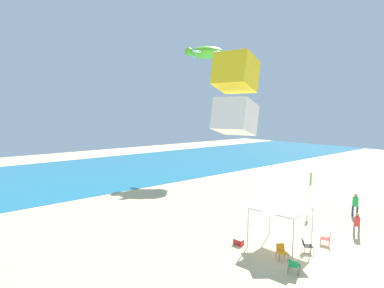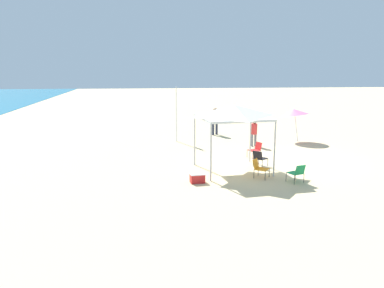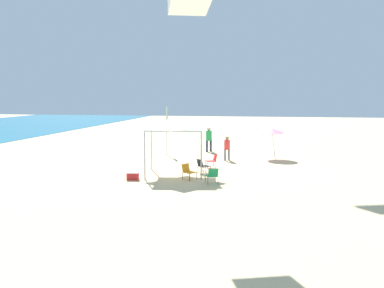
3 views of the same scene
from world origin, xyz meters
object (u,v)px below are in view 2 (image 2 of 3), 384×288
Objects in this scene: beach_umbrella at (294,112)px; canopy_tent at (233,112)px; folding_chair_right_of_tent at (259,167)px; cooler_box at (197,178)px; person_far_stroller at (254,131)px; folding_chair_near_cooler at (259,157)px; banner_flag at (176,109)px; person_beachcomber at (215,119)px; folding_chair_left_of_tent at (256,149)px; folding_chair_facing_ocean at (297,172)px.

canopy_tent is at bearing 142.24° from beach_umbrella.
folding_chair_right_of_tent is 2.88m from cooler_box.
folding_chair_near_cooler is at bearing 47.00° from person_far_stroller.
cooler_box is 0.19× the size of banner_flag.
beach_umbrella is at bearing -75.27° from folding_chair_near_cooler.
folding_chair_right_of_tent is 9.43m from banner_flag.
banner_flag is 3.68m from person_beachcomber.
banner_flag reaches higher than cooler_box.
beach_umbrella is 2.83× the size of folding_chair_left_of_tent.
folding_chair_left_of_tent is (3.81, -0.79, 0.00)m from folding_chair_right_of_tent.
folding_chair_facing_ocean is at bearing -116.16° from person_beachcomber.
banner_flag is (4.90, 4.01, 1.65)m from folding_chair_left_of_tent.
folding_chair_near_cooler is at bearing -68.69° from canopy_tent.
folding_chair_left_of_tent is 3.03m from person_far_stroller.
banner_flag is 5.16m from person_far_stroller.
banner_flag is at bearing -87.03° from folding_chair_facing_ocean.
beach_umbrella reaches higher than person_beachcomber.
folding_chair_left_of_tent is at bearing 45.96° from person_far_stroller.
beach_umbrella is at bearing -39.50° from cooler_box.
person_far_stroller is at bearing 115.74° from beach_umbrella.
beach_umbrella is 9.35m from folding_chair_right_of_tent.
cooler_box is (-1.81, 1.84, -2.60)m from canopy_tent.
person_far_stroller is (7.67, -0.00, 0.48)m from folding_chair_facing_ocean.
beach_umbrella is 1.42× the size of person_far_stroller.
folding_chair_near_cooler is at bearing -151.68° from banner_flag.
folding_chair_right_of_tent is at bearing -79.20° from cooler_box.
person_beachcomber reaches higher than folding_chair_left_of_tent.
person_far_stroller is at bearing 23.39° from folding_chair_right_of_tent.
folding_chair_facing_ocean is 7.69m from person_far_stroller.
folding_chair_near_cooler and folding_chair_left_of_tent have the same top height.
folding_chair_near_cooler is 1.00× the size of folding_chair_facing_ocean.
cooler_box is at bearing 82.08° from folding_chair_near_cooler.
person_beachcomber reaches higher than folding_chair_facing_ocean.
folding_chair_near_cooler is 7.97m from banner_flag.
canopy_tent reaches higher than beach_umbrella.
folding_chair_right_of_tent and folding_chair_left_of_tent have the same top height.
cooler_box is 9.45m from banner_flag.
cooler_box is 0.35× the size of person_beachcomber.
canopy_tent is 4.16× the size of folding_chair_left_of_tent.
person_far_stroller is (6.73, -1.40, 0.48)m from folding_chair_right_of_tent.
person_far_stroller is at bearing 145.69° from folding_chair_left_of_tent.
canopy_tent reaches higher than folding_chair_left_of_tent.
folding_chair_left_of_tent and folding_chair_facing_ocean have the same top height.
folding_chair_facing_ocean is (-2.78, -0.91, 0.00)m from folding_chair_near_cooler.
beach_umbrella is at bearing -94.17° from banner_flag.
cooler_box is (-4.34, 3.61, -0.27)m from folding_chair_left_of_tent.
person_beachcomber reaches higher than folding_chair_right_of_tent.
cooler_box is at bearing 134.60° from canopy_tent.
folding_chair_facing_ocean is (-0.94, -1.39, 0.00)m from folding_chair_right_of_tent.
canopy_tent is at bearing 72.70° from folding_chair_right_of_tent.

